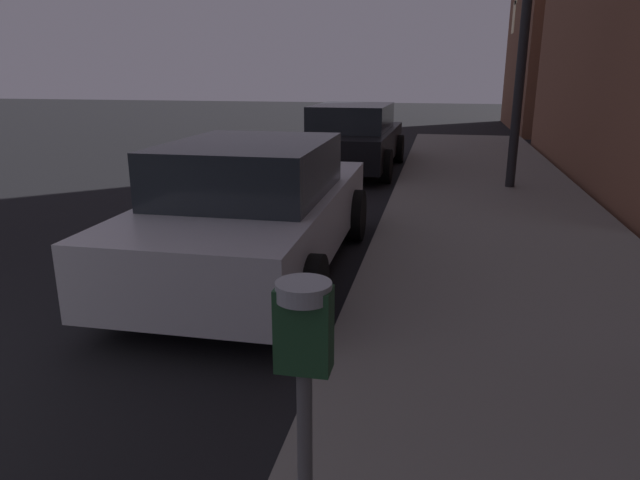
{
  "coord_description": "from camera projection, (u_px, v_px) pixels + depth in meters",
  "views": [
    {
      "loc": [
        4.75,
        -1.12,
        2.11
      ],
      "look_at": [
        4.03,
        2.29,
        1.08
      ],
      "focal_mm": 32.03,
      "sensor_mm": 36.0,
      "label": 1
    }
  ],
  "objects": [
    {
      "name": "parking_meter",
      "position": [
        304.0,
        367.0,
        1.97
      ],
      "size": [
        0.19,
        0.19,
        1.29
      ],
      "color": "#59595B",
      "rests_on": "sidewalk"
    },
    {
      "name": "car_black",
      "position": [
        352.0,
        138.0,
        12.49
      ],
      "size": [
        2.07,
        4.38,
        1.43
      ],
      "color": "black",
      "rests_on": "ground"
    },
    {
      "name": "car_silver",
      "position": [
        255.0,
        209.0,
        6.09
      ],
      "size": [
        2.02,
        4.42,
        1.43
      ],
      "color": "#B7B7BF",
      "rests_on": "ground"
    }
  ]
}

